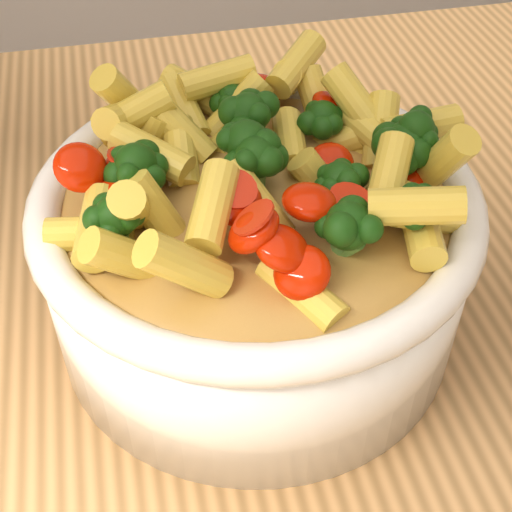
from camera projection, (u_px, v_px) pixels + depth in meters
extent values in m
cube|color=tan|center=(87.00, 344.00, 0.48)|extent=(1.20, 0.80, 0.04)
cylinder|color=tan|center=(475.00, 302.00, 1.13)|extent=(0.05, 0.05, 0.86)
cylinder|color=white|center=(256.00, 262.00, 0.44)|extent=(0.25, 0.25, 0.10)
ellipsoid|color=white|center=(256.00, 296.00, 0.46)|extent=(0.23, 0.23, 0.04)
torus|color=white|center=(256.00, 199.00, 0.41)|extent=(0.26, 0.26, 0.02)
ellipsoid|color=gold|center=(256.00, 199.00, 0.41)|extent=(0.22, 0.22, 0.03)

